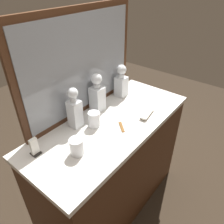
% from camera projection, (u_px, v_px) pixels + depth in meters
% --- Properties ---
extents(ground_plane, '(6.00, 6.00, 0.00)m').
position_uv_depth(ground_plane, '(112.00, 200.00, 1.99)').
color(ground_plane, '#2D2319').
extents(dresser, '(1.30, 0.55, 0.90)m').
position_uv_depth(dresser, '(112.00, 166.00, 1.74)').
color(dresser, '#472816').
rests_on(dresser, ground_plane).
extents(dresser_mirror, '(1.01, 0.03, 0.71)m').
position_uv_depth(dresser_mirror, '(82.00, 64.00, 1.43)').
color(dresser_mirror, '#472816').
rests_on(dresser_mirror, dresser).
extents(crystal_decanter_center, '(0.08, 0.08, 0.29)m').
position_uv_depth(crystal_decanter_center, '(75.00, 112.00, 1.39)').
color(crystal_decanter_center, white).
rests_on(crystal_decanter_center, dresser).
extents(crystal_decanter_front, '(0.09, 0.09, 0.29)m').
position_uv_depth(crystal_decanter_front, '(97.00, 96.00, 1.56)').
color(crystal_decanter_front, white).
rests_on(crystal_decanter_front, dresser).
extents(crystal_decanter_far_right, '(0.09, 0.09, 0.27)m').
position_uv_depth(crystal_decanter_far_right, '(121.00, 84.00, 1.74)').
color(crystal_decanter_far_right, white).
rests_on(crystal_decanter_far_right, dresser).
extents(crystal_tumbler_far_right, '(0.08, 0.08, 0.11)m').
position_uv_depth(crystal_tumbler_far_right, '(94.00, 120.00, 1.42)').
color(crystal_tumbler_far_right, white).
rests_on(crystal_tumbler_far_right, dresser).
extents(crystal_tumbler_right, '(0.08, 0.08, 0.10)m').
position_uv_depth(crystal_tumbler_right, '(77.00, 147.00, 1.21)').
color(crystal_tumbler_right, white).
rests_on(crystal_tumbler_right, dresser).
extents(silver_brush_right, '(0.17, 0.08, 0.02)m').
position_uv_depth(silver_brush_right, '(147.00, 114.00, 1.55)').
color(silver_brush_right, '#B7A88C').
rests_on(silver_brush_right, dresser).
extents(tortoiseshell_comb, '(0.09, 0.10, 0.01)m').
position_uv_depth(tortoiseshell_comb, '(122.00, 127.00, 1.44)').
color(tortoiseshell_comb, brown).
rests_on(tortoiseshell_comb, dresser).
extents(napkin_holder, '(0.05, 0.05, 0.11)m').
position_uv_depth(napkin_holder, '(35.00, 148.00, 1.21)').
color(napkin_holder, black).
rests_on(napkin_holder, dresser).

